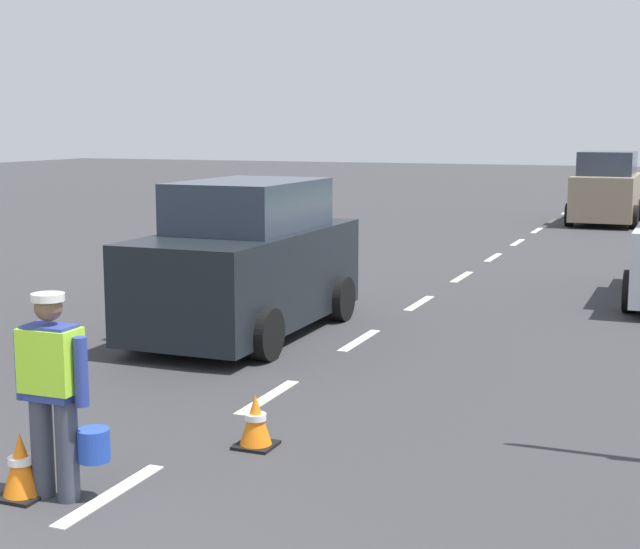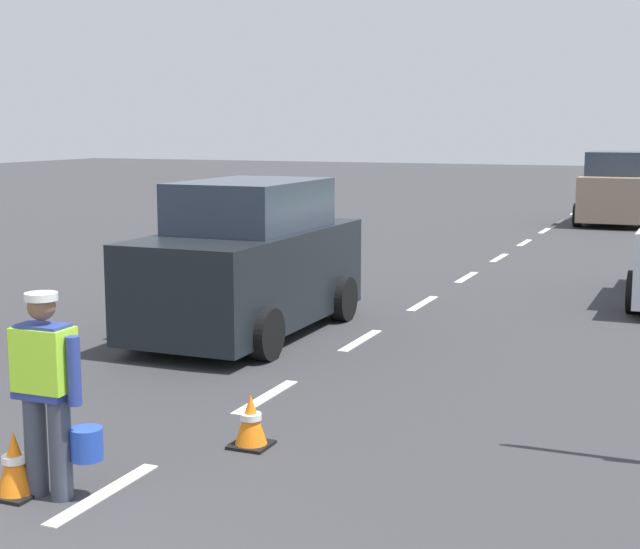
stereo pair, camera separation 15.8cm
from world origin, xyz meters
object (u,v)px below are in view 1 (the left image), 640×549
Objects in this scene: traffic_cone_near at (21,465)px; traffic_cone_far at (256,421)px; car_outgoing_far at (606,190)px; car_oncoming_lead at (247,263)px; road_worker at (55,386)px.

traffic_cone_near reaches higher than traffic_cone_far.
traffic_cone_far is at bearing -92.61° from car_outgoing_far.
road_worker is at bearing -77.82° from car_oncoming_lead.
traffic_cone_far is 4.98m from car_oncoming_lead.
traffic_cone_near is 1.08× the size of traffic_cone_far.
car_outgoing_far is (1.02, 22.30, 0.77)m from traffic_cone_far.
traffic_cone_near is (-0.29, -0.10, -0.66)m from road_worker.
traffic_cone_near is 0.14× the size of car_outgoing_far.
car_outgoing_far is at bearing 79.71° from car_oncoming_lead.
road_worker is 2.05m from traffic_cone_far.
road_worker is 0.42× the size of car_outgoing_far.
traffic_cone_near is 2.17m from traffic_cone_far.
car_oncoming_lead is 18.21m from car_outgoing_far.
car_oncoming_lead is at bearing 99.38° from traffic_cone_near.
car_outgoing_far is at bearing 85.38° from road_worker.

